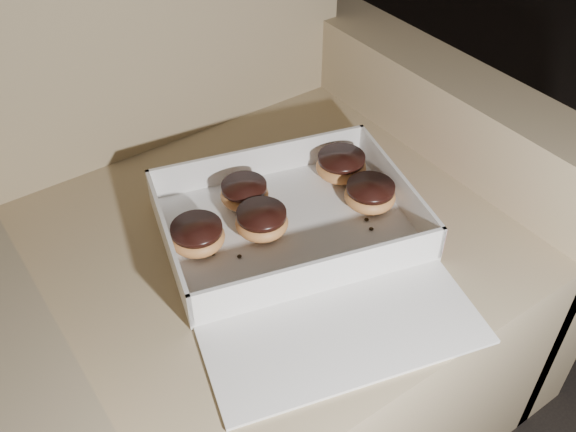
# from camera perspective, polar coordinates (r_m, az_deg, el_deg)

# --- Properties ---
(armchair) EXTENTS (0.90, 0.76, 0.94)m
(armchair) POSITION_cam_1_polar(r_m,az_deg,el_deg) (1.10, -4.25, -3.88)
(armchair) COLOR #9D8364
(armchair) RESTS_ON floor
(bakery_box) EXTENTS (0.46, 0.51, 0.06)m
(bakery_box) POSITION_cam_1_polar(r_m,az_deg,el_deg) (0.94, 0.99, -2.13)
(bakery_box) COLOR white
(bakery_box) RESTS_ON armchair
(donut_a) EXTENTS (0.08, 0.08, 0.04)m
(donut_a) POSITION_cam_1_polar(r_m,az_deg,el_deg) (0.93, -8.06, -1.76)
(donut_a) COLOR #CA8546
(donut_a) RESTS_ON bakery_box
(donut_b) EXTENTS (0.08, 0.08, 0.04)m
(donut_b) POSITION_cam_1_polar(r_m,az_deg,el_deg) (1.00, 7.30, 1.89)
(donut_b) COLOR #CA8546
(donut_b) RESTS_ON bakery_box
(donut_c) EXTENTS (0.08, 0.08, 0.04)m
(donut_c) POSITION_cam_1_polar(r_m,az_deg,el_deg) (0.94, -2.35, -0.46)
(donut_c) COLOR #CA8546
(donut_c) RESTS_ON bakery_box
(donut_d) EXTENTS (0.08, 0.08, 0.04)m
(donut_d) POSITION_cam_1_polar(r_m,az_deg,el_deg) (0.99, -3.90, 2.04)
(donut_d) COLOR #CA8546
(donut_d) RESTS_ON bakery_box
(donut_e) EXTENTS (0.08, 0.08, 0.04)m
(donut_e) POSITION_cam_1_polar(r_m,az_deg,el_deg) (1.05, 4.74, 4.50)
(donut_e) COLOR #CA8546
(donut_e) RESTS_ON bakery_box
(crumb_a) EXTENTS (0.01, 0.01, 0.00)m
(crumb_a) POSITION_cam_1_polar(r_m,az_deg,el_deg) (0.93, -6.71, -3.36)
(crumb_a) COLOR black
(crumb_a) RESTS_ON bakery_box
(crumb_b) EXTENTS (0.01, 0.01, 0.00)m
(crumb_b) POSITION_cam_1_polar(r_m,az_deg,el_deg) (0.92, -4.35, -3.59)
(crumb_b) COLOR black
(crumb_b) RESTS_ON bakery_box
(crumb_c) EXTENTS (0.01, 0.01, 0.00)m
(crumb_c) POSITION_cam_1_polar(r_m,az_deg,el_deg) (0.97, 7.41, -1.14)
(crumb_c) COLOR black
(crumb_c) RESTS_ON bakery_box
(crumb_d) EXTENTS (0.01, 0.01, 0.00)m
(crumb_d) POSITION_cam_1_polar(r_m,az_deg,el_deg) (0.98, 6.99, -0.31)
(crumb_d) COLOR black
(crumb_d) RESTS_ON bakery_box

